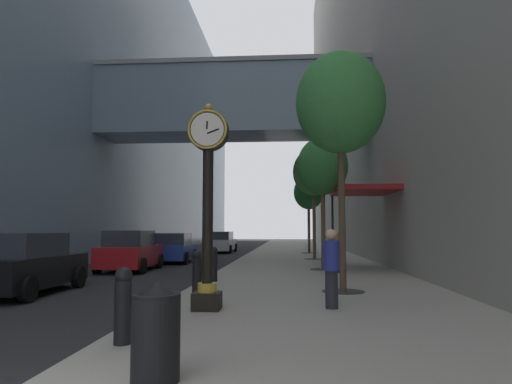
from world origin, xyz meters
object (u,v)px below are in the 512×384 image
object	(u,v)px
street_tree_mid_far	(314,173)
street_tree_far	(309,193)
trash_bin	(156,330)
bollard_nearest	(123,304)
bollard_third	(197,271)
car_white_trailing	(222,242)
car_blue_mid	(174,248)
street_tree_mid_near	(323,167)
street_clock	(208,195)
car_black_near	(24,265)
street_tree_near	(340,104)
pedestrian_walking	(336,250)
bollard_fourth	(214,263)
car_red_far	(130,251)
pedestrian_by_clock	(331,266)

from	to	relation	value
street_tree_mid_far	street_tree_far	xyz separation A→B (m)	(0.00, 6.66, -0.59)
street_tree_mid_far	trash_bin	xyz separation A→B (m)	(-2.82, -20.60, -4.23)
bollard_nearest	street_tree_far	xyz separation A→B (m)	(3.75, 25.73, 3.61)
bollard_third	street_tree_far	xyz separation A→B (m)	(3.75, 20.46, 3.61)
car_white_trailing	car_blue_mid	bearing A→B (deg)	-95.16
street_tree_mid_near	car_white_trailing	bearing A→B (deg)	112.06
street_clock	car_black_near	world-z (taller)	street_clock
street_tree_near	pedestrian_walking	size ratio (longest dim) A/B	3.99
bollard_third	street_tree_mid_near	world-z (taller)	street_tree_mid_near
car_white_trailing	trash_bin	bearing A→B (deg)	-82.98
car_black_near	car_blue_mid	size ratio (longest dim) A/B	1.01
street_tree_mid_near	trash_bin	distance (m)	14.68
bollard_fourth	car_white_trailing	world-z (taller)	car_white_trailing
street_tree_far	car_red_far	xyz separation A→B (m)	(-8.13, -12.90, -3.49)
street_tree_near	street_tree_mid_far	world-z (taller)	street_tree_near
street_tree_mid_far	trash_bin	bearing A→B (deg)	-97.81
bollard_fourth	trash_bin	xyz separation A→B (m)	(0.92, -9.43, -0.02)
pedestrian_walking	car_white_trailing	world-z (taller)	pedestrian_walking
street_tree_mid_far	pedestrian_walking	world-z (taller)	street_tree_mid_far
car_red_far	street_clock	bearing A→B (deg)	-63.03
bollard_fourth	car_red_far	world-z (taller)	car_red_far
bollard_fourth	car_white_trailing	distance (m)	20.79
street_tree_mid_near	car_red_far	world-z (taller)	street_tree_mid_near
bollard_nearest	car_white_trailing	size ratio (longest dim) A/B	0.24
street_tree_mid_far	car_black_near	distance (m)	16.45
street_clock	trash_bin	xyz separation A→B (m)	(0.23, -4.37, -1.78)
bollard_nearest	trash_bin	distance (m)	1.78
bollard_third	car_black_near	world-z (taller)	car_black_near
bollard_nearest	trash_bin	bearing A→B (deg)	-58.84
street_tree_mid_far	street_tree_far	distance (m)	6.68
pedestrian_walking	car_blue_mid	distance (m)	10.27
car_blue_mid	street_tree_far	bearing A→B (deg)	46.87
street_tree_mid_far	car_black_near	size ratio (longest dim) A/B	1.44
bollard_fourth	car_blue_mid	size ratio (longest dim) A/B	0.25
trash_bin	car_red_far	world-z (taller)	car_red_far
pedestrian_by_clock	car_black_near	distance (m)	8.40
car_blue_mid	bollard_fourth	bearing A→B (deg)	-69.12
pedestrian_walking	bollard_fourth	bearing A→B (deg)	-142.00
bollard_third	bollard_nearest	bearing A→B (deg)	-90.00
street_tree_near	street_tree_mid_near	bearing A→B (deg)	90.00
street_clock	street_tree_mid_near	xyz separation A→B (m)	(3.05, 9.57, 1.86)
pedestrian_walking	car_white_trailing	distance (m)	18.71
bollard_fourth	car_blue_mid	bearing A→B (deg)	110.88
bollard_fourth	bollard_nearest	bearing A→B (deg)	-90.00
bollard_third	car_blue_mid	bearing A→B (deg)	106.74
car_blue_mid	street_tree_mid_near	bearing A→B (deg)	-35.32
pedestrian_walking	pedestrian_by_clock	bearing A→B (deg)	-96.44
pedestrian_by_clock	car_white_trailing	size ratio (longest dim) A/B	0.36
bollard_nearest	car_white_trailing	xyz separation A→B (m)	(-2.77, 28.51, 0.08)
street_tree_mid_far	street_tree_far	size ratio (longest dim) A/B	1.13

